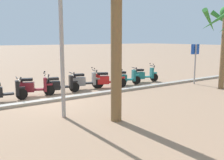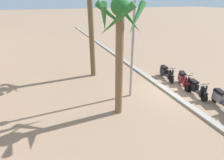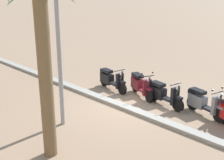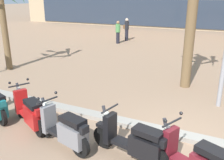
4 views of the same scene
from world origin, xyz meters
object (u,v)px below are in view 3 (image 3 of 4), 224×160
scooter_grey_second_in_line (203,102)px  scooter_black_last_in_row (163,94)px  scooter_black_far_back (111,79)px  palm_tree_mid_walkway (40,5)px  scooter_maroon_mid_rear (140,85)px

scooter_grey_second_in_line → scooter_black_last_in_row: bearing=9.9°
scooter_black_far_back → palm_tree_mid_walkway: palm_tree_mid_walkway is taller
scooter_maroon_mid_rear → scooter_black_far_back: 1.48m
scooter_black_last_in_row → scooter_maroon_mid_rear: bearing=-6.6°
scooter_grey_second_in_line → scooter_black_far_back: size_ratio=0.93×
scooter_black_last_in_row → palm_tree_mid_walkway: bearing=88.7°
scooter_maroon_mid_rear → palm_tree_mid_walkway: 6.45m
scooter_grey_second_in_line → palm_tree_mid_walkway: (1.66, 5.37, 3.56)m
scooter_maroon_mid_rear → scooter_black_far_back: bearing=11.7°
scooter_grey_second_in_line → scooter_maroon_mid_rear: 2.81m
scooter_black_far_back → palm_tree_mid_walkway: size_ratio=0.34×
scooter_maroon_mid_rear → scooter_black_last_in_row: bearing=173.4°
scooter_grey_second_in_line → palm_tree_mid_walkway: palm_tree_mid_walkway is taller
scooter_black_far_back → palm_tree_mid_walkway: 6.64m
scooter_black_last_in_row → scooter_black_far_back: bearing=3.2°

